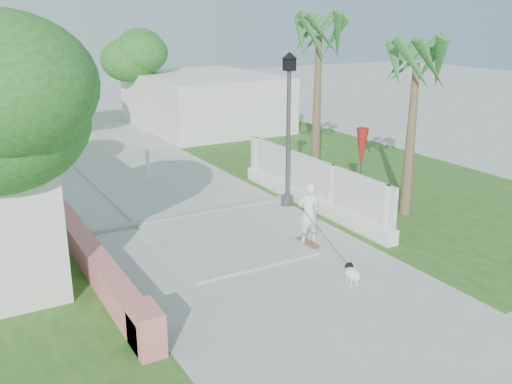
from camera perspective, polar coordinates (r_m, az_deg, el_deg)
ground at (r=11.31m, az=5.84°, el=-11.42°), size 90.00×90.00×0.00m
path_strip at (r=29.11m, az=-17.65°, el=5.87°), size 3.20×36.00×0.06m
curb at (r=16.10m, az=-6.58°, el=-2.26°), size 6.50×0.25×0.10m
grass_right at (r=21.23m, az=8.80°, el=2.37°), size 8.00×20.00×0.01m
pink_wall at (r=12.89m, az=-15.86°, el=-6.71°), size 0.45×8.20×0.80m
lattice_fence at (r=16.69m, az=5.51°, el=0.28°), size 0.35×7.00×1.50m
building_right at (r=28.87m, az=-5.18°, el=9.08°), size 6.00×8.00×2.60m
street_lamp at (r=16.37m, az=3.25°, el=6.78°), size 0.44×0.44×4.44m
bollard at (r=19.60m, az=-10.75°, el=2.75°), size 0.14×0.14×1.09m
patio_umbrella at (r=16.85m, az=10.52°, el=4.25°), size 0.36×0.36×2.30m
tree_left_near at (r=11.18m, az=-22.50°, el=7.81°), size 3.60×3.60×5.28m
tree_path_left at (r=24.21m, az=-23.35°, el=12.19°), size 3.40×3.40×5.23m
tree_path_right at (r=29.48m, az=-12.01°, el=13.25°), size 3.00×3.00×4.79m
palm_far at (r=17.91m, az=6.30°, el=14.25°), size 1.80×1.80×5.30m
palm_near at (r=15.95m, az=15.71°, el=11.44°), size 1.80×1.80×4.70m
skateboarder at (r=13.45m, az=5.83°, el=-3.01°), size 0.67×2.37×1.59m
dog at (r=12.28m, az=9.56°, el=-7.99°), size 0.39×0.56×0.40m
parked_car at (r=42.05m, az=-21.42°, el=9.72°), size 4.08×1.84×1.36m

